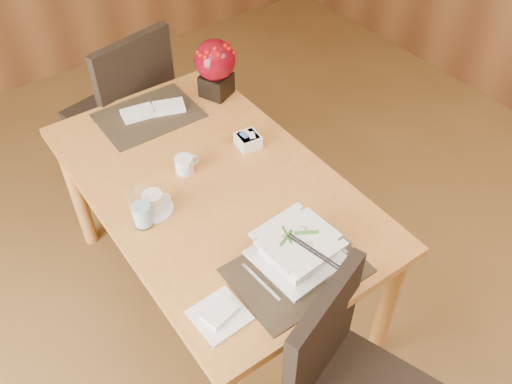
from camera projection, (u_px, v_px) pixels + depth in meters
ground at (295, 382)px, 2.37m from camera, size 6.00×6.00×0.00m
dining_table at (213, 199)px, 2.26m from camera, size 0.90×1.50×0.75m
placemat_near at (297, 270)px, 1.87m from camera, size 0.45×0.33×0.01m
placemat_far at (149, 115)px, 2.51m from camera, size 0.45×0.33×0.01m
soup_setting at (297, 249)px, 1.88m from camera, size 0.29×0.29×0.11m
coffee_cup at (153, 203)px, 2.06m from camera, size 0.15×0.15×0.08m
water_glass at (141, 207)px, 1.97m from camera, size 0.09×0.09×0.18m
creamer_jug at (184, 165)px, 2.22m from camera, size 0.10×0.10×0.07m
sugar_caddy at (248, 141)px, 2.34m from camera, size 0.10×0.10×0.06m
berry_decor at (215, 65)px, 2.53m from camera, size 0.19×0.19×0.29m
napkins_far at (156, 110)px, 2.52m from camera, size 0.31×0.18×0.03m
bread_plate at (220, 316)px, 1.74m from camera, size 0.17×0.17×0.01m
near_chair at (346, 379)px, 1.84m from camera, size 0.55×0.55×0.92m
far_chair at (127, 107)px, 2.88m from camera, size 0.56×0.56×1.01m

